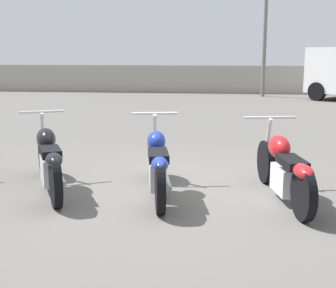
{
  "coord_description": "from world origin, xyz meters",
  "views": [
    {
      "loc": [
        0.69,
        -6.15,
        1.87
      ],
      "look_at": [
        0.0,
        -0.1,
        0.65
      ],
      "focal_mm": 50.0,
      "sensor_mm": 36.0,
      "label": 1
    }
  ],
  "objects_px": {
    "motorcycle_slot_1": "(49,160)",
    "motorcycle_slot_2": "(157,164)",
    "light_pole_left": "(266,1)",
    "motorcycle_slot_3": "(284,169)"
  },
  "relations": [
    {
      "from": "light_pole_left",
      "to": "motorcycle_slot_2",
      "type": "relative_size",
      "value": 2.99
    },
    {
      "from": "motorcycle_slot_2",
      "to": "light_pole_left",
      "type": "bearing_deg",
      "value": 69.28
    },
    {
      "from": "motorcycle_slot_1",
      "to": "motorcycle_slot_2",
      "type": "distance_m",
      "value": 1.48
    },
    {
      "from": "motorcycle_slot_3",
      "to": "light_pole_left",
      "type": "bearing_deg",
      "value": 75.92
    },
    {
      "from": "motorcycle_slot_1",
      "to": "motorcycle_slot_2",
      "type": "height_order",
      "value": "motorcycle_slot_1"
    },
    {
      "from": "motorcycle_slot_2",
      "to": "motorcycle_slot_3",
      "type": "relative_size",
      "value": 1.0
    },
    {
      "from": "motorcycle_slot_1",
      "to": "motorcycle_slot_2",
      "type": "relative_size",
      "value": 0.93
    },
    {
      "from": "motorcycle_slot_2",
      "to": "motorcycle_slot_1",
      "type": "bearing_deg",
      "value": 168.12
    },
    {
      "from": "light_pole_left",
      "to": "motorcycle_slot_1",
      "type": "xyz_separation_m",
      "value": [
        -3.99,
        -13.94,
        -3.41
      ]
    },
    {
      "from": "motorcycle_slot_1",
      "to": "motorcycle_slot_3",
      "type": "xyz_separation_m",
      "value": [
        3.09,
        -0.06,
        -0.02
      ]
    }
  ]
}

